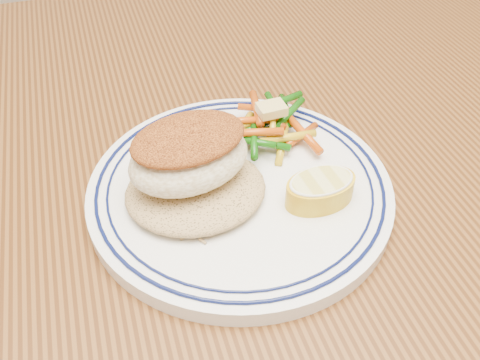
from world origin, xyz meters
name	(u,v)px	position (x,y,z in m)	size (l,w,h in m)	color
dining_table	(242,237)	(0.00, 0.00, 0.65)	(1.50, 0.90, 0.75)	#45240D
plate	(240,189)	(-0.01, -0.03, 0.76)	(0.27, 0.27, 0.02)	white
rice_pilaf	(195,187)	(-0.05, -0.04, 0.78)	(0.12, 0.11, 0.02)	#A88654
fish_fillet	(189,154)	(-0.06, -0.03, 0.81)	(0.12, 0.09, 0.05)	#F6EDCB
vegetable_pile	(270,125)	(0.03, 0.02, 0.78)	(0.11, 0.10, 0.03)	#BA4509
butter_pat	(272,109)	(0.04, 0.02, 0.80)	(0.03, 0.02, 0.01)	#D9C06A
lemon_wedge	(320,189)	(0.05, -0.07, 0.78)	(0.06, 0.06, 0.02)	gold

